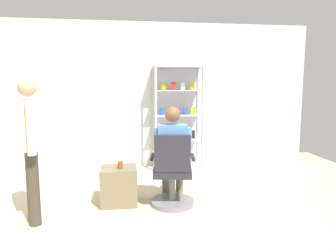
% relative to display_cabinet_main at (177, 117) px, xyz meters
% --- Properties ---
extents(ground_plane, '(7.20, 7.20, 0.00)m').
position_rel_display_cabinet_main_xyz_m(ground_plane, '(-0.40, -2.76, -0.96)').
color(ground_plane, '#C6B793').
extents(back_wall, '(6.00, 0.10, 2.70)m').
position_rel_display_cabinet_main_xyz_m(back_wall, '(-0.40, 0.24, 0.39)').
color(back_wall, silver).
rests_on(back_wall, ground).
extents(display_cabinet_main, '(0.90, 0.45, 1.90)m').
position_rel_display_cabinet_main_xyz_m(display_cabinet_main, '(0.00, 0.00, 0.00)').
color(display_cabinet_main, '#B7B7BC').
rests_on(display_cabinet_main, ground).
extents(office_chair, '(0.60, 0.56, 0.96)m').
position_rel_display_cabinet_main_xyz_m(office_chair, '(-0.38, -1.87, -0.57)').
color(office_chair, slate).
rests_on(office_chair, ground).
extents(seated_shopkeeper, '(0.53, 0.60, 1.29)m').
position_rel_display_cabinet_main_xyz_m(seated_shopkeeper, '(-0.35, -1.71, -0.25)').
color(seated_shopkeeper, slate).
rests_on(seated_shopkeeper, ground).
extents(storage_crate, '(0.47, 0.43, 0.49)m').
position_rel_display_cabinet_main_xyz_m(storage_crate, '(-1.06, -1.67, -0.72)').
color(storage_crate, '#72664C').
rests_on(storage_crate, ground).
extents(tea_glass, '(0.07, 0.07, 0.10)m').
position_rel_display_cabinet_main_xyz_m(tea_glass, '(-1.03, -1.72, -0.43)').
color(tea_glass, brown).
rests_on(tea_glass, storage_crate).
extents(standing_customer, '(0.33, 0.50, 1.63)m').
position_rel_display_cabinet_main_xyz_m(standing_customer, '(-2.01, -2.10, -0.03)').
color(standing_customer, '#3F382D').
rests_on(standing_customer, ground).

